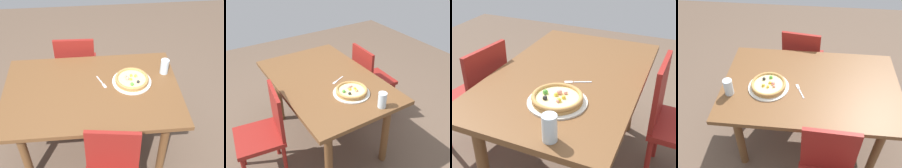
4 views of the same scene
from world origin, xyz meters
TOP-DOWN VIEW (x-y plane):
  - ground_plane at (0.00, 0.00)m, footprint 6.00×6.00m
  - dining_table at (0.00, 0.00)m, footprint 1.44×0.92m
  - chair_far at (-0.10, 0.67)m, footprint 0.45×0.45m
  - plate at (-0.34, -0.07)m, footprint 0.33×0.33m
  - pizza at (-0.34, -0.07)m, footprint 0.28×0.28m
  - fork at (-0.09, -0.08)m, footprint 0.08×0.16m
  - drinking_glass at (-0.63, -0.17)m, footprint 0.07×0.07m

SIDE VIEW (x-z plane):
  - ground_plane at x=0.00m, z-range 0.00..0.00m
  - chair_far at x=-0.10m, z-range 0.04..0.92m
  - dining_table at x=0.00m, z-range 0.27..1.02m
  - fork at x=-0.09m, z-range 0.75..0.75m
  - plate at x=-0.34m, z-range 0.75..0.76m
  - pizza at x=-0.34m, z-range 0.75..0.80m
  - drinking_glass at x=-0.63m, z-range 0.75..0.88m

